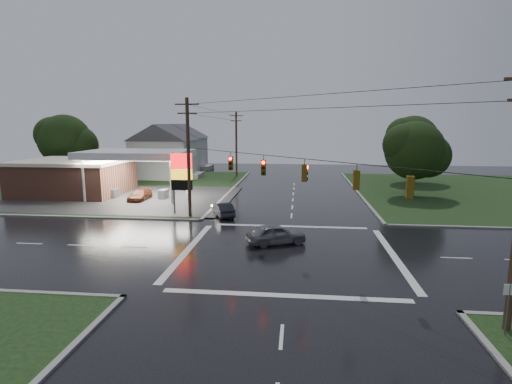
# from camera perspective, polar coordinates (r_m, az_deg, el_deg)

# --- Properties ---
(ground) EXTENTS (120.00, 120.00, 0.00)m
(ground) POSITION_cam_1_polar(r_m,az_deg,el_deg) (27.70, 4.66, -8.58)
(ground) COLOR black
(ground) RESTS_ON ground
(grass_nw) EXTENTS (36.00, 36.00, 0.08)m
(grass_nw) POSITION_cam_1_polar(r_m,az_deg,el_deg) (59.29, -20.61, 0.76)
(grass_nw) COLOR black
(grass_nw) RESTS_ON ground
(grass_ne) EXTENTS (36.00, 36.00, 0.08)m
(grass_ne) POSITION_cam_1_polar(r_m,az_deg,el_deg) (58.79, 31.64, -0.15)
(grass_ne) COLOR black
(grass_ne) RESTS_ON ground
(gas_station) EXTENTS (26.20, 18.00, 5.60)m
(gas_station) POSITION_cam_1_polar(r_m,az_deg,el_deg) (53.30, -23.48, 2.34)
(gas_station) COLOR #2D2D2D
(gas_station) RESTS_ON ground
(pylon_sign) EXTENTS (2.00, 0.35, 6.00)m
(pylon_sign) POSITION_cam_1_polar(r_m,az_deg,el_deg) (38.70, -10.58, 2.65)
(pylon_sign) COLOR #59595E
(pylon_sign) RESTS_ON ground
(utility_pole_nw) EXTENTS (2.20, 0.32, 11.00)m
(utility_pole_nw) POSITION_cam_1_polar(r_m,az_deg,el_deg) (37.29, -9.63, 5.06)
(utility_pole_nw) COLOR #382619
(utility_pole_nw) RESTS_ON ground
(utility_pole_n) EXTENTS (2.20, 0.32, 10.50)m
(utility_pole_n) POSITION_cam_1_polar(r_m,az_deg,el_deg) (65.15, -2.83, 6.94)
(utility_pole_n) COLOR #382619
(utility_pole_n) RESTS_ON ground
(traffic_signals) EXTENTS (26.87, 26.87, 1.47)m
(traffic_signals) POSITION_cam_1_polar(r_m,az_deg,el_deg) (26.37, 4.90, 4.90)
(traffic_signals) COLOR black
(traffic_signals) RESTS_ON ground
(house_near) EXTENTS (11.05, 8.48, 8.60)m
(house_near) POSITION_cam_1_polar(r_m,az_deg,el_deg) (66.04, -13.01, 5.81)
(house_near) COLOR silver
(house_near) RESTS_ON ground
(house_far) EXTENTS (11.05, 8.48, 8.60)m
(house_far) POSITION_cam_1_polar(r_m,az_deg,el_deg) (77.74, -10.83, 6.45)
(house_far) COLOR silver
(house_far) RESTS_ON ground
(tree_nw_behind) EXTENTS (8.93, 7.60, 10.00)m
(tree_nw_behind) POSITION_cam_1_polar(r_m,az_deg,el_deg) (66.01, -25.52, 6.66)
(tree_nw_behind) COLOR black
(tree_nw_behind) RESTS_ON ground
(tree_ne_near) EXTENTS (7.99, 6.80, 8.98)m
(tree_ne_near) POSITION_cam_1_polar(r_m,az_deg,el_deg) (50.25, 21.85, 5.50)
(tree_ne_near) COLOR black
(tree_ne_near) RESTS_ON ground
(tree_ne_far) EXTENTS (8.46, 7.20, 9.80)m
(tree_ne_far) POSITION_cam_1_polar(r_m,az_deg,el_deg) (62.57, 21.61, 6.80)
(tree_ne_far) COLOR black
(tree_ne_far) RESTS_ON ground
(car_north) EXTENTS (2.89, 4.23, 1.32)m
(car_north) POSITION_cam_1_polar(r_m,az_deg,el_deg) (37.99, -4.71, -2.47)
(car_north) COLOR black
(car_north) RESTS_ON ground
(car_crossing) EXTENTS (4.73, 3.30, 1.49)m
(car_crossing) POSITION_cam_1_polar(r_m,az_deg,el_deg) (29.32, 2.87, -5.99)
(car_crossing) COLOR slate
(car_crossing) RESTS_ON ground
(car_pump) EXTENTS (1.80, 4.29, 1.24)m
(car_pump) POSITION_cam_1_polar(r_m,az_deg,el_deg) (47.35, -16.23, -0.44)
(car_pump) COLOR #4E2312
(car_pump) RESTS_ON ground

